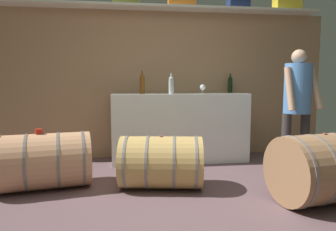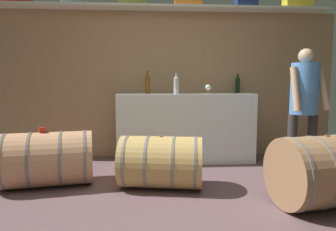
{
  "view_description": "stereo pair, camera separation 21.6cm",
  "coord_description": "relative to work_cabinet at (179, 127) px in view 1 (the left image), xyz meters",
  "views": [
    {
      "loc": [
        -0.44,
        -2.39,
        1.11
      ],
      "look_at": [
        -0.01,
        0.78,
        0.77
      ],
      "focal_mm": 33.27,
      "sensor_mm": 36.0,
      "label": 1
    },
    {
      "loc": [
        -0.23,
        -2.41,
        1.11
      ],
      "look_at": [
        -0.01,
        0.78,
        0.77
      ],
      "focal_mm": 33.27,
      "sensor_mm": 36.0,
      "label": 2
    }
  ],
  "objects": [
    {
      "name": "wine_barrel_flank",
      "position": [
        1.04,
        -1.75,
        -0.15
      ],
      "size": [
        0.95,
        0.77,
        0.65
      ],
      "rotation": [
        0.0,
        0.0,
        0.17
      ],
      "color": "#986D4A",
      "rests_on": "ground"
    },
    {
      "name": "high_shelf_board",
      "position": [
        -0.32,
        0.19,
        1.68
      ],
      "size": [
        4.81,
        0.4,
        0.03
      ],
      "primitive_type": "cube",
      "color": "silver",
      "rests_on": "back_wall_panel"
    },
    {
      "name": "wine_bottle_dark",
      "position": [
        0.81,
        0.19,
        0.61
      ],
      "size": [
        0.07,
        0.07,
        0.28
      ],
      "color": "black",
      "rests_on": "work_cabinet"
    },
    {
      "name": "wine_barrel_far",
      "position": [
        -0.39,
        -1.15,
        -0.2
      ],
      "size": [
        0.93,
        0.67,
        0.56
      ],
      "rotation": [
        0.0,
        0.0,
        -0.17
      ],
      "color": "tan",
      "rests_on": "ground"
    },
    {
      "name": "wine_bottle_amber",
      "position": [
        -0.53,
        -0.05,
        0.61
      ],
      "size": [
        0.07,
        0.07,
        0.32
      ],
      "color": "brown",
      "rests_on": "work_cabinet"
    },
    {
      "name": "back_wall_panel",
      "position": [
        -0.32,
        0.34,
        0.59
      ],
      "size": [
        5.22,
        0.1,
        2.14
      ],
      "primitive_type": "cube",
      "color": "#A7805B",
      "rests_on": "ground"
    },
    {
      "name": "wine_barrel_near",
      "position": [
        -1.61,
        -1.01,
        -0.18
      ],
      "size": [
        1.03,
        0.74,
        0.59
      ],
      "rotation": [
        0.0,
        0.0,
        0.18
      ],
      "color": "tan",
      "rests_on": "ground"
    },
    {
      "name": "work_cabinet",
      "position": [
        0.0,
        0.0,
        0.0
      ],
      "size": [
        1.89,
        0.56,
        0.95
      ],
      "primitive_type": "cube",
      "color": "white",
      "rests_on": "ground"
    },
    {
      "name": "winemaker_pouring",
      "position": [
        1.33,
        -0.78,
        0.45
      ],
      "size": [
        0.47,
        0.37,
        1.51
      ],
      "rotation": [
        0.0,
        0.0,
        -3.0
      ],
      "color": "#343030",
      "rests_on": "ground"
    },
    {
      "name": "tasting_cup",
      "position": [
        -1.65,
        -1.01,
        0.13
      ],
      "size": [
        0.07,
        0.07,
        0.05
      ],
      "primitive_type": "cylinder",
      "color": "red",
      "rests_on": "wine_barrel_near"
    },
    {
      "name": "ground_plane",
      "position": [
        -0.32,
        -1.37,
        -0.49
      ],
      "size": [
        6.42,
        7.75,
        0.02
      ],
      "primitive_type": "cube",
      "color": "#634A4F"
    },
    {
      "name": "wine_glass",
      "position": [
        0.29,
        -0.15,
        0.56
      ],
      "size": [
        0.08,
        0.08,
        0.13
      ],
      "color": "white",
      "rests_on": "work_cabinet"
    },
    {
      "name": "wine_bottle_clear",
      "position": [
        -0.14,
        -0.17,
        0.6
      ],
      "size": [
        0.07,
        0.07,
        0.28
      ],
      "color": "#B5BCC2",
      "rests_on": "work_cabinet"
    }
  ]
}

